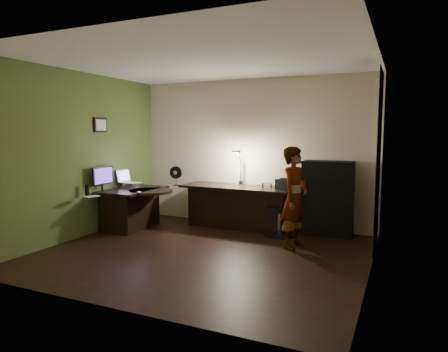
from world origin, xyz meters
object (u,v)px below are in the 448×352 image
at_px(office_chair, 280,209).
at_px(person, 295,198).
at_px(desk_left, 133,209).
at_px(cabinet, 328,198).
at_px(desk_right, 237,207).
at_px(monitor, 102,183).

relative_size(office_chair, person, 0.61).
relative_size(desk_left, cabinet, 1.00).
height_order(cabinet, office_chair, cabinet).
relative_size(desk_right, office_chair, 2.22).
distance_m(desk_right, person, 1.51).
relative_size(cabinet, person, 0.82).
bearing_deg(monitor, cabinet, 22.31).
height_order(desk_left, monitor, monitor).
distance_m(desk_right, cabinet, 1.59).
height_order(cabinet, monitor, cabinet).
bearing_deg(office_chair, cabinet, 42.34).
distance_m(monitor, person, 3.28).
height_order(desk_right, cabinet, cabinet).
bearing_deg(desk_right, person, -29.73).
xyz_separation_m(desk_left, monitor, (-0.31, -0.44, 0.50)).
height_order(monitor, office_chair, monitor).
height_order(desk_left, desk_right, desk_right).
xyz_separation_m(desk_right, cabinet, (1.56, 0.20, 0.24)).
relative_size(desk_left, desk_right, 0.61).
bearing_deg(desk_right, office_chair, -10.81).
xyz_separation_m(monitor, office_chair, (2.86, 1.03, -0.40)).
bearing_deg(office_chair, person, -42.41).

